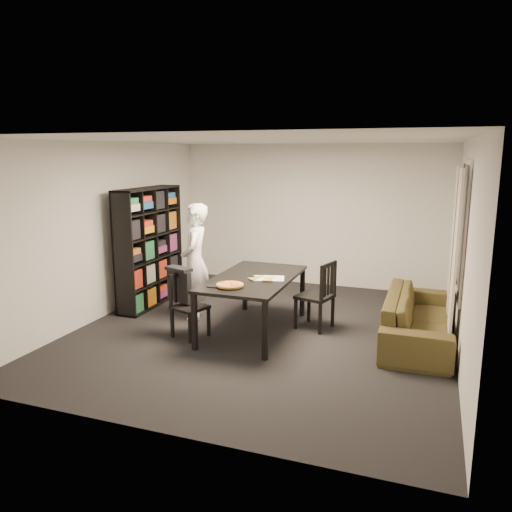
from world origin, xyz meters
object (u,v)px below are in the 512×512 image
(chair_right, at_px, (321,291))
(dining_table, at_px, (254,282))
(sofa, at_px, (419,318))
(person, at_px, (195,262))
(baking_tray, at_px, (226,285))
(pepperoni_pizza, at_px, (230,285))
(bookshelf, at_px, (150,247))
(chair_left, at_px, (186,300))

(chair_right, bearing_deg, dining_table, -49.71)
(sofa, bearing_deg, person, 92.42)
(baking_tray, relative_size, pepperoni_pizza, 1.14)
(bookshelf, bearing_deg, chair_left, -42.28)
(person, bearing_deg, chair_left, -2.84)
(person, bearing_deg, bookshelf, -129.83)
(chair_left, xyz_separation_m, chair_right, (1.66, 0.86, 0.06))
(baking_tray, relative_size, sofa, 0.19)
(bookshelf, relative_size, person, 1.10)
(chair_right, relative_size, pepperoni_pizza, 2.76)
(dining_table, bearing_deg, baking_tray, -108.43)
(sofa, bearing_deg, baking_tray, 111.74)
(chair_right, distance_m, baking_tray, 1.41)
(chair_left, relative_size, baking_tray, 2.16)
(pepperoni_pizza, bearing_deg, dining_table, 79.58)
(bookshelf, relative_size, pepperoni_pizza, 5.43)
(bookshelf, height_order, person, bookshelf)
(chair_right, bearing_deg, bookshelf, -79.88)
(chair_right, bearing_deg, baking_tray, -32.64)
(person, bearing_deg, chair_right, 75.13)
(dining_table, bearing_deg, sofa, 10.46)
(chair_left, height_order, baking_tray, chair_left)
(person, bearing_deg, baking_tray, 27.25)
(bookshelf, relative_size, dining_table, 1.02)
(person, xyz_separation_m, baking_tray, (0.84, -0.80, -0.08))
(dining_table, distance_m, chair_right, 0.95)
(dining_table, bearing_deg, chair_left, -150.52)
(baking_tray, bearing_deg, person, 136.27)
(chair_right, height_order, pepperoni_pizza, chair_right)
(dining_table, xyz_separation_m, chair_right, (0.85, 0.40, -0.16))
(chair_left, height_order, sofa, chair_left)
(bookshelf, distance_m, dining_table, 2.14)
(person, bearing_deg, dining_table, 56.32)
(pepperoni_pizza, height_order, sofa, pepperoni_pizza)
(chair_right, distance_m, pepperoni_pizza, 1.39)
(baking_tray, bearing_deg, bookshelf, 147.28)
(bookshelf, bearing_deg, sofa, -3.38)
(chair_left, bearing_deg, pepperoni_pizza, -80.75)
(baking_tray, height_order, pepperoni_pizza, pepperoni_pizza)
(bookshelf, height_order, sofa, bookshelf)
(baking_tray, bearing_deg, dining_table, 71.57)
(dining_table, relative_size, baking_tray, 4.66)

